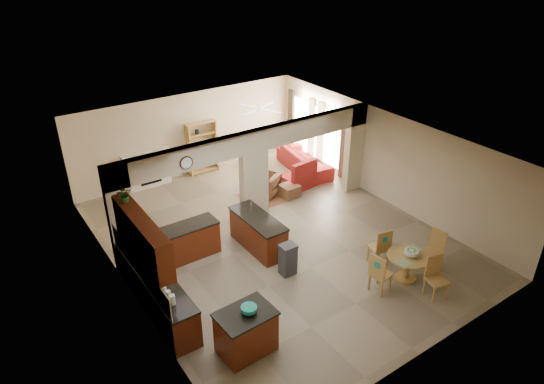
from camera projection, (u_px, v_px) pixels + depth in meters
floor at (275, 238)px, 13.16m from camera, size 10.00×10.00×0.00m
ceiling at (275, 142)px, 11.84m from camera, size 10.00×10.00×0.00m
wall_back at (189, 134)px, 16.13m from camera, size 8.00×0.00×8.00m
wall_front at (430, 299)px, 8.87m from camera, size 8.00×0.00×8.00m
wall_left at (124, 242)px, 10.50m from camera, size 0.00×10.00×10.00m
wall_right at (384, 157)px, 14.50m from camera, size 0.00×10.00×10.00m
partition_left_pier at (121, 218)px, 11.38m from camera, size 0.60×0.25×2.80m
partition_center_pier at (254, 188)px, 13.37m from camera, size 0.80×0.25×2.20m
partition_right_pier at (354, 148)px, 15.07m from camera, size 0.60×0.25×2.80m
partition_header at (253, 141)px, 12.71m from camera, size 8.00×0.25×0.60m
kitchen_counter at (165, 271)px, 11.13m from camera, size 2.52×3.29×1.48m
upper_cabinets at (142, 236)px, 9.76m from camera, size 0.35×2.40×0.90m
peninsula at (258, 233)px, 12.56m from camera, size 0.70×1.85×0.91m
wall_clock at (186, 163)px, 11.62m from camera, size 0.34×0.03×0.34m
rug at (268, 196)px, 15.28m from camera, size 1.60×1.30×0.01m
fireplace at (148, 169)px, 15.58m from camera, size 1.60×0.35×1.20m
shelving_unit at (202, 148)px, 16.41m from camera, size 1.00×0.32×1.80m
window_a at (333, 140)px, 16.25m from camera, size 0.02×0.90×1.90m
window_b at (302, 125)px, 17.48m from camera, size 0.02×0.90×1.90m
glazed_door at (317, 136)px, 16.93m from camera, size 0.02×0.70×2.10m
drape_a_left at (344, 146)px, 15.79m from camera, size 0.10×0.28×2.30m
drape_a_right at (320, 135)px, 16.66m from camera, size 0.10×0.28×2.30m
drape_b_left at (311, 130)px, 17.03m from camera, size 0.10×0.28×2.30m
drape_b_right at (291, 121)px, 17.90m from camera, size 0.10×0.28×2.30m
ceiling_fan at (259, 109)px, 14.88m from camera, size 1.00×1.00×0.10m
kitchen_island at (246, 332)px, 9.41m from camera, size 1.13×0.83×0.95m
teal_bowl at (249, 310)px, 9.16m from camera, size 0.31×0.31×0.15m
trash_can at (288, 261)px, 11.62m from camera, size 0.36×0.31×0.76m
dining_table at (407, 263)px, 11.40m from camera, size 0.99×0.99×0.68m
fruit_bowl at (411, 253)px, 11.25m from camera, size 0.33×0.33×0.17m
sofa at (304, 160)px, 16.78m from camera, size 2.59×1.34×0.72m
chaise at (298, 181)px, 15.78m from camera, size 1.07×0.91×0.40m
armchair at (266, 184)px, 15.22m from camera, size 1.04×1.04×0.71m
ottoman at (290, 191)px, 15.17m from camera, size 0.55×0.55×0.39m
plant at (125, 194)px, 10.03m from camera, size 0.39×0.36×0.35m
chair_north at (381, 246)px, 11.86m from camera, size 0.50×0.50×1.02m
chair_east at (435, 248)px, 11.77m from camera, size 0.47×0.47×1.02m
chair_south at (435, 275)px, 10.87m from camera, size 0.51×0.51×1.02m
chair_west at (379, 272)px, 10.94m from camera, size 0.48×0.48×1.02m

